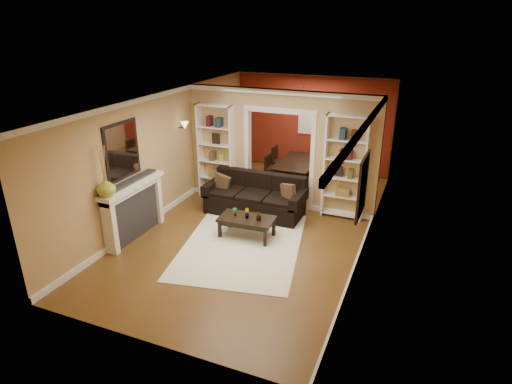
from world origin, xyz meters
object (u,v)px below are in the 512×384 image
at_px(sofa, 255,195).
at_px(dining_table, 298,172).
at_px(bookshelf_right, 345,168).
at_px(fireplace, 135,210).
at_px(bookshelf_left, 216,152).
at_px(coffee_table, 247,227).

bearing_deg(sofa, dining_table, 81.41).
bearing_deg(bookshelf_right, sofa, -162.72).
relative_size(fireplace, dining_table, 0.97).
xyz_separation_m(bookshelf_left, bookshelf_right, (3.10, 0.00, 0.00)).
xyz_separation_m(sofa, bookshelf_left, (-1.24, 0.58, 0.71)).
distance_m(coffee_table, bookshelf_left, 2.46).
bearing_deg(sofa, bookshelf_right, 17.28).
distance_m(sofa, bookshelf_right, 2.08).
height_order(coffee_table, fireplace, fireplace).
relative_size(bookshelf_left, fireplace, 1.35).
relative_size(bookshelf_left, bookshelf_right, 1.00).
relative_size(sofa, coffee_table, 2.04).
bearing_deg(bookshelf_right, fireplace, -145.20).
distance_m(coffee_table, bookshelf_right, 2.49).
relative_size(sofa, fireplace, 1.33).
bearing_deg(bookshelf_left, coffee_table, -47.94).
distance_m(fireplace, dining_table, 4.71).
bearing_deg(fireplace, dining_table, 63.25).
bearing_deg(bookshelf_left, dining_table, 46.63).
height_order(sofa, bookshelf_right, bookshelf_right).
bearing_deg(bookshelf_left, fireplace, -102.05).
xyz_separation_m(sofa, fireplace, (-1.78, -1.95, 0.14)).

